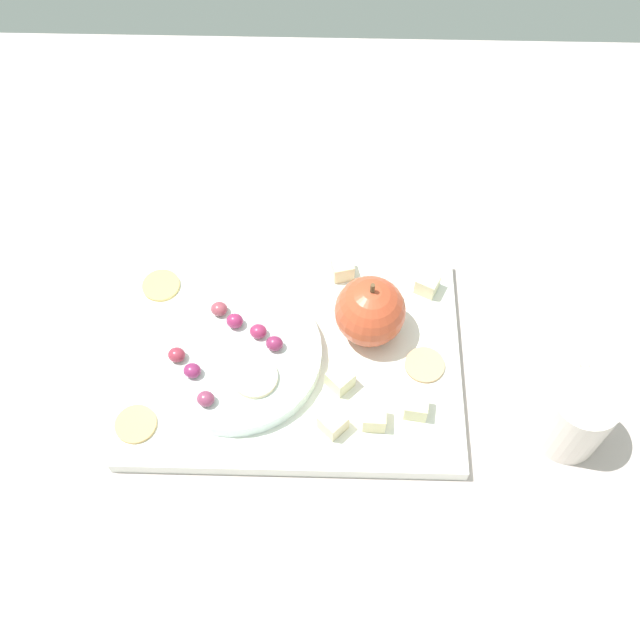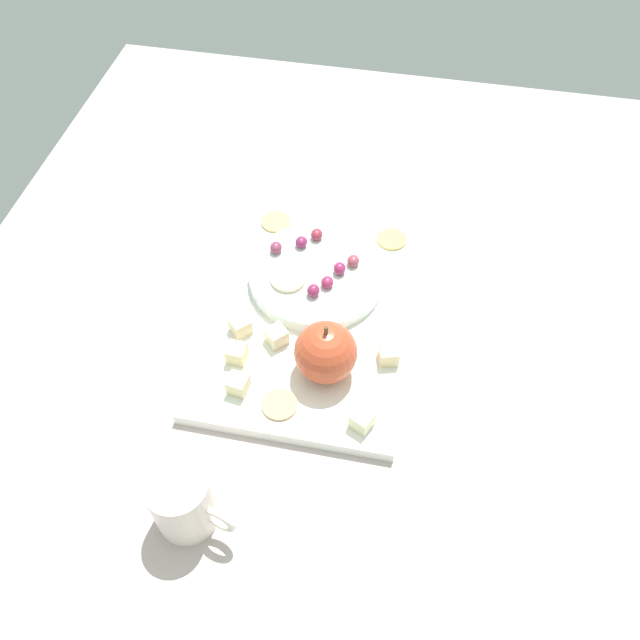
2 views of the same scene
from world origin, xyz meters
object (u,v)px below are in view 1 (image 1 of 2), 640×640
object	(u,v)px
platter	(294,358)
cheese_cube_4	(333,423)
serving_dish	(236,354)
cracker_1	(161,285)
apple_whole	(370,311)
grape_3	(177,355)
cheese_cube_3	(374,418)
grape_4	(274,344)
cheese_cube_0	(340,380)
apple_slice_0	(254,377)
cup	(576,417)
grape_5	(206,399)
grape_1	(219,309)
grape_2	(256,331)
grape_0	(235,320)
cheese_cube_1	(342,269)
grape_6	(192,371)
cracker_2	(425,365)
cheese_cube_5	(427,284)
cracker_0	(136,424)
cheese_cube_2	(416,406)

from	to	relation	value
platter	cheese_cube_4	distance (cm)	10.05
serving_dish	cracker_1	xyz separation A→B (cm)	(9.73, -9.46, -0.76)
apple_whole	grape_3	size ratio (longest dim) A/B	4.18
cheese_cube_3	grape_4	distance (cm)	13.44
cheese_cube_0	apple_slice_0	distance (cm)	9.29
grape_4	serving_dish	bearing A→B (deg)	5.83
cup	cheese_cube_4	bearing A→B (deg)	1.51
grape_5	grape_1	bearing A→B (deg)	-91.81
serving_dish	grape_3	bearing A→B (deg)	10.87
grape_2	grape_4	xyz separation A→B (cm)	(-2.17, 1.55, 0.08)
grape_0	cup	bearing A→B (deg)	163.37
cheese_cube_1	cracker_1	distance (cm)	21.50
grape_6	grape_3	bearing A→B (deg)	-44.61
cracker_2	grape_2	bearing A→B (deg)	-7.40
cheese_cube_5	cracker_0	distance (cm)	36.43
serving_dish	grape_6	world-z (taller)	grape_6
cheese_cube_0	grape_2	world-z (taller)	grape_2
cracker_0	platter	bearing A→B (deg)	-151.30
cheese_cube_2	grape_5	world-z (taller)	grape_5
apple_whole	cheese_cube_2	xyz separation A→B (cm)	(-4.93, 10.06, -2.73)
serving_dish	grape_0	world-z (taller)	grape_0
grape_2	grape_5	xyz separation A→B (cm)	(4.63, 8.32, 0.04)
cheese_cube_2	grape_1	xyz separation A→B (cm)	(21.74, -10.78, 1.47)
grape_4	grape_5	distance (cm)	9.60
grape_0	grape_3	distance (cm)	7.46
grape_2	grape_5	bearing A→B (deg)	60.93
grape_2	cracker_0	bearing A→B (deg)	40.18
grape_3	grape_4	size ratio (longest dim) A/B	1.00
cracker_2	grape_5	size ratio (longest dim) A/B	2.34
cheese_cube_1	cheese_cube_3	size ratio (longest dim) A/B	1.00
serving_dish	cheese_cube_0	bearing A→B (deg)	165.53
platter	cracker_2	distance (cm)	14.69
grape_2	grape_6	size ratio (longest dim) A/B	1.00
serving_dish	grape_5	size ratio (longest dim) A/B	10.08
cheese_cube_1	grape_4	world-z (taller)	grape_4
serving_dish	cheese_cube_2	world-z (taller)	cheese_cube_2
cheese_cube_2	cup	size ratio (longest dim) A/B	0.24
cheese_cube_0	grape_4	world-z (taller)	grape_4
apple_whole	cheese_cube_0	world-z (taller)	apple_whole
cheese_cube_0	cup	size ratio (longest dim) A/B	0.24
cheese_cube_4	cheese_cube_5	size ratio (longest dim) A/B	1.00
cheese_cube_2	grape_3	bearing A→B (deg)	-10.52
cheese_cube_5	grape_2	distance (cm)	21.01
grape_2	cup	distance (cm)	34.93
serving_dish	cup	world-z (taller)	cup
cheese_cube_2	cheese_cube_4	size ratio (longest dim) A/B	1.00
cheese_cube_3	cup	world-z (taller)	cup
cracker_1	grape_4	size ratio (longest dim) A/B	2.34
grape_4	cracker_2	bearing A→B (deg)	176.94
cheese_cube_2	cracker_0	world-z (taller)	cheese_cube_2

